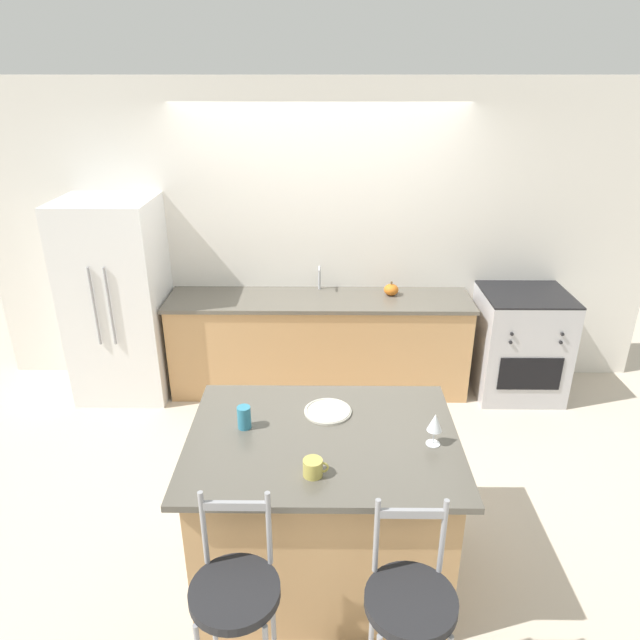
{
  "coord_description": "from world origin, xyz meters",
  "views": [
    {
      "loc": [
        0.05,
        -4.33,
        2.73
      ],
      "look_at": [
        0.02,
        -0.73,
        1.15
      ],
      "focal_mm": 32.0,
      "sensor_mm": 36.0,
      "label": 1
    }
  ],
  "objects_px": {
    "oven_range": "(519,343)",
    "coffee_mug": "(313,468)",
    "refrigerator": "(119,300)",
    "wine_glass": "(435,423)",
    "bar_stool_near": "(237,611)",
    "pumpkin_decoration": "(391,290)",
    "tumbler_cup": "(244,417)",
    "dinner_plate": "(328,411)",
    "bar_stool_far": "(409,620)"
  },
  "relations": [
    {
      "from": "refrigerator",
      "to": "dinner_plate",
      "type": "height_order",
      "value": "refrigerator"
    },
    {
      "from": "oven_range",
      "to": "coffee_mug",
      "type": "bearing_deg",
      "value": -126.73
    },
    {
      "from": "dinner_plate",
      "to": "wine_glass",
      "type": "height_order",
      "value": "wine_glass"
    },
    {
      "from": "coffee_mug",
      "to": "tumbler_cup",
      "type": "distance_m",
      "value": 0.55
    },
    {
      "from": "bar_stool_far",
      "to": "coffee_mug",
      "type": "bearing_deg",
      "value": 128.14
    },
    {
      "from": "bar_stool_far",
      "to": "dinner_plate",
      "type": "height_order",
      "value": "bar_stool_far"
    },
    {
      "from": "bar_stool_far",
      "to": "pumpkin_decoration",
      "type": "xyz_separation_m",
      "value": [
        0.23,
        3.06,
        0.33
      ]
    },
    {
      "from": "bar_stool_near",
      "to": "dinner_plate",
      "type": "distance_m",
      "value": 1.15
    },
    {
      "from": "oven_range",
      "to": "bar_stool_far",
      "type": "relative_size",
      "value": 0.84
    },
    {
      "from": "refrigerator",
      "to": "wine_glass",
      "type": "relative_size",
      "value": 9.76
    },
    {
      "from": "bar_stool_near",
      "to": "wine_glass",
      "type": "height_order",
      "value": "bar_stool_near"
    },
    {
      "from": "refrigerator",
      "to": "bar_stool_far",
      "type": "bearing_deg",
      "value": -53.62
    },
    {
      "from": "oven_range",
      "to": "coffee_mug",
      "type": "height_order",
      "value": "coffee_mug"
    },
    {
      "from": "bar_stool_far",
      "to": "pumpkin_decoration",
      "type": "bearing_deg",
      "value": 85.64
    },
    {
      "from": "pumpkin_decoration",
      "to": "coffee_mug",
      "type": "bearing_deg",
      "value": -104.18
    },
    {
      "from": "dinner_plate",
      "to": "tumbler_cup",
      "type": "relative_size",
      "value": 2.09
    },
    {
      "from": "oven_range",
      "to": "refrigerator",
      "type": "bearing_deg",
      "value": -179.94
    },
    {
      "from": "wine_glass",
      "to": "pumpkin_decoration",
      "type": "relative_size",
      "value": 1.4
    },
    {
      "from": "dinner_plate",
      "to": "wine_glass",
      "type": "distance_m",
      "value": 0.63
    },
    {
      "from": "oven_range",
      "to": "pumpkin_decoration",
      "type": "distance_m",
      "value": 1.26
    },
    {
      "from": "wine_glass",
      "to": "pumpkin_decoration",
      "type": "distance_m",
      "value": 2.29
    },
    {
      "from": "oven_range",
      "to": "tumbler_cup",
      "type": "xyz_separation_m",
      "value": [
        -2.19,
        -2.03,
        0.53
      ]
    },
    {
      "from": "wine_glass",
      "to": "coffee_mug",
      "type": "relative_size",
      "value": 1.45
    },
    {
      "from": "wine_glass",
      "to": "refrigerator",
      "type": "bearing_deg",
      "value": 137.65
    },
    {
      "from": "dinner_plate",
      "to": "wine_glass",
      "type": "bearing_deg",
      "value": -28.33
    },
    {
      "from": "oven_range",
      "to": "wine_glass",
      "type": "relative_size",
      "value": 5.3
    },
    {
      "from": "dinner_plate",
      "to": "tumbler_cup",
      "type": "distance_m",
      "value": 0.48
    },
    {
      "from": "oven_range",
      "to": "wine_glass",
      "type": "xyz_separation_m",
      "value": [
        -1.19,
        -2.17,
        0.6
      ]
    },
    {
      "from": "bar_stool_near",
      "to": "pumpkin_decoration",
      "type": "xyz_separation_m",
      "value": [
        0.96,
        3.02,
        0.33
      ]
    },
    {
      "from": "oven_range",
      "to": "pumpkin_decoration",
      "type": "relative_size",
      "value": 7.43
    },
    {
      "from": "bar_stool_far",
      "to": "oven_range",
      "type": "bearing_deg",
      "value": 64.6
    },
    {
      "from": "refrigerator",
      "to": "oven_range",
      "type": "relative_size",
      "value": 1.84
    },
    {
      "from": "tumbler_cup",
      "to": "oven_range",
      "type": "bearing_deg",
      "value": 42.81
    },
    {
      "from": "coffee_mug",
      "to": "pumpkin_decoration",
      "type": "height_order",
      "value": "coffee_mug"
    },
    {
      "from": "bar_stool_near",
      "to": "pumpkin_decoration",
      "type": "bearing_deg",
      "value": 72.36
    },
    {
      "from": "refrigerator",
      "to": "wine_glass",
      "type": "height_order",
      "value": "refrigerator"
    },
    {
      "from": "oven_range",
      "to": "tumbler_cup",
      "type": "height_order",
      "value": "tumbler_cup"
    },
    {
      "from": "tumbler_cup",
      "to": "refrigerator",
      "type": "bearing_deg",
      "value": 124.19
    },
    {
      "from": "refrigerator",
      "to": "dinner_plate",
      "type": "bearing_deg",
      "value": -45.64
    },
    {
      "from": "dinner_plate",
      "to": "oven_range",
      "type": "bearing_deg",
      "value": 47.2
    },
    {
      "from": "oven_range",
      "to": "coffee_mug",
      "type": "xyz_separation_m",
      "value": [
        -1.81,
        -2.42,
        0.51
      ]
    },
    {
      "from": "refrigerator",
      "to": "bar_stool_near",
      "type": "bearing_deg",
      "value": -63.66
    },
    {
      "from": "bar_stool_far",
      "to": "dinner_plate",
      "type": "relative_size",
      "value": 4.25
    },
    {
      "from": "dinner_plate",
      "to": "coffee_mug",
      "type": "relative_size",
      "value": 2.15
    },
    {
      "from": "dinner_plate",
      "to": "coffee_mug",
      "type": "distance_m",
      "value": 0.55
    },
    {
      "from": "dinner_plate",
      "to": "tumbler_cup",
      "type": "height_order",
      "value": "tumbler_cup"
    },
    {
      "from": "bar_stool_near",
      "to": "pumpkin_decoration",
      "type": "distance_m",
      "value": 3.19
    },
    {
      "from": "bar_stool_near",
      "to": "tumbler_cup",
      "type": "distance_m",
      "value": 0.96
    },
    {
      "from": "refrigerator",
      "to": "bar_stool_near",
      "type": "height_order",
      "value": "refrigerator"
    },
    {
      "from": "bar_stool_far",
      "to": "dinner_plate",
      "type": "xyz_separation_m",
      "value": [
        -0.34,
        1.07,
        0.34
      ]
    }
  ]
}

